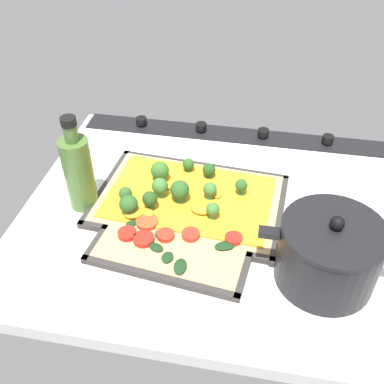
{
  "coord_description": "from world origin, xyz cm",
  "views": [
    {
      "loc": [
        -7.9,
        68.98,
        63.17
      ],
      "look_at": [
        4.68,
        1.14,
        5.49
      ],
      "focal_mm": 42.1,
      "sensor_mm": 36.0,
      "label": 1
    }
  ],
  "objects_px": {
    "broccoli_pizza": "(184,196)",
    "oil_bottle": "(78,171)",
    "baking_tray_front": "(189,201)",
    "veggie_pizza_back": "(175,237)",
    "baking_tray_back": "(176,240)",
    "cooking_pot": "(329,254)"
  },
  "relations": [
    {
      "from": "veggie_pizza_back",
      "to": "broccoli_pizza",
      "type": "bearing_deg",
      "value": -88.26
    },
    {
      "from": "baking_tray_back",
      "to": "oil_bottle",
      "type": "bearing_deg",
      "value": -18.72
    },
    {
      "from": "baking_tray_back",
      "to": "oil_bottle",
      "type": "relative_size",
      "value": 1.53
    },
    {
      "from": "baking_tray_back",
      "to": "oil_bottle",
      "type": "height_order",
      "value": "oil_bottle"
    },
    {
      "from": "broccoli_pizza",
      "to": "cooking_pot",
      "type": "xyz_separation_m",
      "value": [
        -0.28,
        0.15,
        0.04
      ]
    },
    {
      "from": "baking_tray_back",
      "to": "veggie_pizza_back",
      "type": "height_order",
      "value": "veggie_pizza_back"
    },
    {
      "from": "baking_tray_back",
      "to": "veggie_pizza_back",
      "type": "distance_m",
      "value": 0.01
    },
    {
      "from": "broccoli_pizza",
      "to": "veggie_pizza_back",
      "type": "xyz_separation_m",
      "value": [
        -0.0,
        0.11,
        -0.01
      ]
    },
    {
      "from": "cooking_pot",
      "to": "baking_tray_back",
      "type": "bearing_deg",
      "value": -8.16
    },
    {
      "from": "broccoli_pizza",
      "to": "oil_bottle",
      "type": "xyz_separation_m",
      "value": [
        0.21,
        0.04,
        0.07
      ]
    },
    {
      "from": "broccoli_pizza",
      "to": "baking_tray_back",
      "type": "xyz_separation_m",
      "value": [
        -0.01,
        0.11,
        -0.02
      ]
    },
    {
      "from": "baking_tray_front",
      "to": "veggie_pizza_back",
      "type": "relative_size",
      "value": 1.39
    },
    {
      "from": "broccoli_pizza",
      "to": "veggie_pizza_back",
      "type": "bearing_deg",
      "value": 91.74
    },
    {
      "from": "baking_tray_front",
      "to": "veggie_pizza_back",
      "type": "height_order",
      "value": "veggie_pizza_back"
    },
    {
      "from": "broccoli_pizza",
      "to": "cooking_pot",
      "type": "relative_size",
      "value": 1.58
    },
    {
      "from": "veggie_pizza_back",
      "to": "cooking_pot",
      "type": "distance_m",
      "value": 0.28
    },
    {
      "from": "baking_tray_back",
      "to": "veggie_pizza_back",
      "type": "xyz_separation_m",
      "value": [
        0.0,
        0.0,
        0.01
      ]
    },
    {
      "from": "veggie_pizza_back",
      "to": "oil_bottle",
      "type": "relative_size",
      "value": 1.41
    },
    {
      "from": "broccoli_pizza",
      "to": "veggie_pizza_back",
      "type": "height_order",
      "value": "broccoli_pizza"
    },
    {
      "from": "baking_tray_front",
      "to": "broccoli_pizza",
      "type": "bearing_deg",
      "value": 17.11
    },
    {
      "from": "baking_tray_back",
      "to": "oil_bottle",
      "type": "xyz_separation_m",
      "value": [
        0.21,
        -0.07,
        0.08
      ]
    },
    {
      "from": "baking_tray_front",
      "to": "broccoli_pizza",
      "type": "relative_size",
      "value": 1.07
    }
  ]
}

